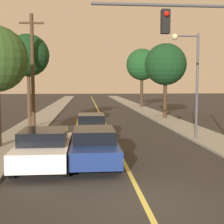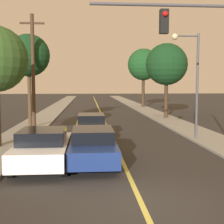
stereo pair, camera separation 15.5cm
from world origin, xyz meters
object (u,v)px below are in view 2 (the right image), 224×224
car_near_lane_second (91,125)px  car_outer_lane_front (43,147)px  traffic_signal_mast (212,51)px  tree_right_far (167,65)px  car_near_lane_front (93,145)px  streetlamp_right (191,70)px  utility_pole_left (33,71)px  tree_left_far (29,56)px  tree_right_near (143,65)px

car_near_lane_second → car_outer_lane_front: car_outer_lane_front is taller
traffic_signal_mast → tree_right_far: size_ratio=0.92×
car_near_lane_front → car_near_lane_second: car_near_lane_second is taller
car_near_lane_front → streetlamp_right: 8.08m
tree_right_far → utility_pole_left: bearing=-145.2°
car_near_lane_front → tree_left_far: bearing=113.5°
car_outer_lane_front → tree_left_far: size_ratio=0.70×
car_outer_lane_front → car_near_lane_second: bearing=73.2°
car_near_lane_second → car_near_lane_front: bearing=-90.0°
tree_left_far → tree_right_near: 23.43m
car_outer_lane_front → traffic_signal_mast: 7.60m
utility_pole_left → traffic_signal_mast: bearing=-48.1°
car_near_lane_second → car_outer_lane_front: 6.83m
car_near_lane_front → utility_pole_left: size_ratio=0.66×
tree_right_far → tree_left_far: bearing=-153.0°
car_outer_lane_front → utility_pole_left: (-1.86, 8.88, 3.38)m
car_near_lane_second → tree_right_far: (7.16, 9.98, 4.33)m
streetlamp_right → tree_right_near: size_ratio=0.75×
car_outer_lane_front → streetlamp_right: size_ratio=0.79×
car_near_lane_second → streetlamp_right: (5.68, -1.37, 3.28)m
tree_left_far → traffic_signal_mast: bearing=-51.0°
car_outer_lane_front → traffic_signal_mast: size_ratio=0.74×
car_near_lane_second → tree_left_far: size_ratio=0.74×
car_near_lane_front → tree_right_near: tree_right_near is taller
streetlamp_right → tree_right_far: size_ratio=0.87×
streetlamp_right → tree_left_far: bearing=151.6°
car_outer_lane_front → tree_right_far: 19.37m
car_near_lane_second → utility_pole_left: 5.62m
tree_left_far → car_near_lane_second: bearing=-42.8°
car_near_lane_second → tree_right_far: tree_right_far is taller
utility_pole_left → streetlamp_right: bearing=-21.3°
tree_left_far → tree_right_near: size_ratio=0.83×
utility_pole_left → tree_left_far: size_ratio=1.15×
car_near_lane_second → car_outer_lane_front: (-1.97, -6.54, 0.01)m
utility_pole_left → tree_right_far: bearing=34.8°
tree_left_far → tree_right_near: bearing=59.4°
car_near_lane_second → utility_pole_left: (-3.83, 2.35, 3.38)m
car_outer_lane_front → utility_pole_left: 9.68m
utility_pole_left → tree_right_near: 24.72m
car_near_lane_second → tree_left_far: 7.53m
traffic_signal_mast → utility_pole_left: utility_pole_left is taller
car_near_lane_second → car_outer_lane_front: size_ratio=1.05×
traffic_signal_mast → tree_right_far: (2.55, 17.05, 0.57)m
car_near_lane_front → car_outer_lane_front: car_outer_lane_front is taller
car_near_lane_front → tree_right_far: size_ratio=0.74×
car_outer_lane_front → tree_right_near: 32.62m
car_near_lane_front → car_outer_lane_front: size_ratio=1.08×
utility_pole_left → tree_right_far: utility_pole_left is taller
streetlamp_right → tree_left_far: tree_left_far is taller
streetlamp_right → car_outer_lane_front: bearing=-146.0°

